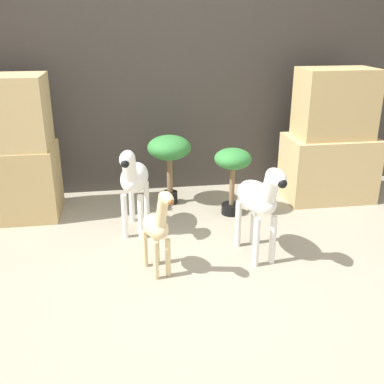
# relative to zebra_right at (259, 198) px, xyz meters

# --- Properties ---
(ground_plane) EXTENTS (14.00, 14.00, 0.00)m
(ground_plane) POSITION_rel_zebra_right_xyz_m (-0.41, -0.26, -0.41)
(ground_plane) COLOR #9E937F
(wall_back) EXTENTS (6.40, 0.08, 2.20)m
(wall_back) POSITION_rel_zebra_right_xyz_m (-0.41, 1.43, 0.69)
(wall_back) COLOR #38332D
(wall_back) RESTS_ON ground_plane
(rock_pillar_left) EXTENTS (0.74, 0.47, 1.10)m
(rock_pillar_left) POSITION_rel_zebra_right_xyz_m (-1.72, 0.94, 0.12)
(rock_pillar_left) COLOR tan
(rock_pillar_left) RESTS_ON ground_plane
(rock_pillar_right) EXTENTS (0.74, 0.47, 1.10)m
(rock_pillar_right) POSITION_rel_zebra_right_xyz_m (0.90, 0.94, 0.08)
(rock_pillar_right) COLOR tan
(rock_pillar_right) RESTS_ON ground_plane
(zebra_right) EXTENTS (0.25, 0.54, 0.67)m
(zebra_right) POSITION_rel_zebra_right_xyz_m (0.00, 0.00, 0.00)
(zebra_right) COLOR white
(zebra_right) RESTS_ON ground_plane
(zebra_left) EXTENTS (0.27, 0.54, 0.67)m
(zebra_left) POSITION_rel_zebra_right_xyz_m (-0.77, 0.51, 0.00)
(zebra_left) COLOR white
(zebra_left) RESTS_ON ground_plane
(giraffe_figurine) EXTENTS (0.21, 0.37, 0.58)m
(giraffe_figurine) POSITION_rel_zebra_right_xyz_m (-0.65, -0.11, -0.10)
(giraffe_figurine) COLOR beige
(giraffe_figurine) RESTS_ON ground_plane
(potted_palm_front) EXTENTS (0.36, 0.36, 0.59)m
(potted_palm_front) POSITION_rel_zebra_right_xyz_m (-0.46, 1.01, 0.04)
(potted_palm_front) COLOR black
(potted_palm_front) RESTS_ON ground_plane
(potted_palm_back) EXTENTS (0.29, 0.29, 0.54)m
(potted_palm_back) POSITION_rel_zebra_right_xyz_m (0.00, 0.71, -0.01)
(potted_palm_back) COLOR black
(potted_palm_back) RESTS_ON ground_plane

